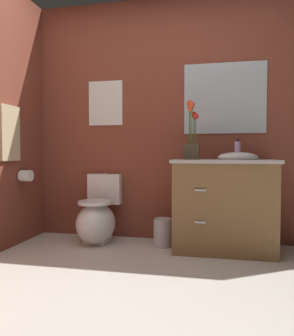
% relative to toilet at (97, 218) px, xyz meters
% --- Properties ---
extents(ground_plane, '(8.97, 8.97, 0.00)m').
position_rel_toilet_xyz_m(ground_plane, '(0.60, -1.28, -0.24)').
color(ground_plane, beige).
extents(wall_back, '(4.18, 0.05, 2.50)m').
position_rel_toilet_xyz_m(wall_back, '(0.80, 0.30, 1.01)').
color(wall_back, brown).
rests_on(wall_back, ground_plane).
extents(toilet, '(0.38, 0.59, 0.69)m').
position_rel_toilet_xyz_m(toilet, '(0.00, 0.00, 0.00)').
color(toilet, white).
rests_on(toilet, ground_plane).
extents(vanity_cabinet, '(0.94, 0.56, 1.02)m').
position_rel_toilet_xyz_m(vanity_cabinet, '(1.25, -0.03, 0.19)').
color(vanity_cabinet, brown).
rests_on(vanity_cabinet, ground_plane).
extents(flower_vase, '(0.14, 0.14, 0.55)m').
position_rel_toilet_xyz_m(flower_vase, '(0.95, -0.05, 0.77)').
color(flower_vase, '#4C3D2D').
rests_on(flower_vase, vanity_cabinet).
extents(soap_bottle, '(0.05, 0.05, 0.19)m').
position_rel_toilet_xyz_m(soap_bottle, '(1.36, -0.02, 0.69)').
color(soap_bottle, '#B28CBF').
rests_on(soap_bottle, vanity_cabinet).
extents(trash_bin, '(0.18, 0.18, 0.27)m').
position_rel_toilet_xyz_m(trash_bin, '(0.67, -0.01, -0.11)').
color(trash_bin, '#B7B7BC').
rests_on(trash_bin, ground_plane).
extents(wall_poster, '(0.38, 0.01, 0.47)m').
position_rel_toilet_xyz_m(wall_poster, '(0.00, 0.27, 1.20)').
color(wall_poster, silver).
extents(wall_mirror, '(0.80, 0.01, 0.70)m').
position_rel_toilet_xyz_m(wall_mirror, '(1.25, 0.27, 1.21)').
color(wall_mirror, '#B2BCC6').
extents(hanging_towel, '(0.03, 0.28, 0.52)m').
position_rel_toilet_xyz_m(hanging_towel, '(-0.73, -0.36, 0.85)').
color(hanging_towel, tan).
extents(toilet_paper_roll, '(0.11, 0.11, 0.11)m').
position_rel_toilet_xyz_m(toilet_paper_roll, '(-0.67, -0.20, 0.44)').
color(toilet_paper_roll, white).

